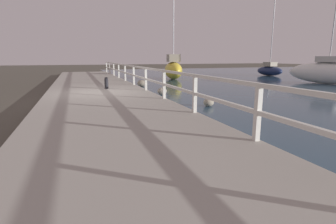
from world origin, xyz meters
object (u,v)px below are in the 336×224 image
sailboat_navy (270,70)px  sailboat_white (328,72)px  mooring_bollard (106,83)px  sailboat_yellow (173,69)px

sailboat_navy → sailboat_white: size_ratio=1.04×
mooring_bollard → sailboat_yellow: bearing=51.6°
sailboat_yellow → sailboat_white: sailboat_yellow is taller
mooring_bollard → sailboat_navy: size_ratio=0.07×
sailboat_navy → sailboat_white: (-2.00, -8.40, 0.24)m
sailboat_navy → sailboat_yellow: bearing=177.0°
mooring_bollard → sailboat_yellow: size_ratio=0.07×
sailboat_navy → sailboat_yellow: sailboat_yellow is taller
sailboat_yellow → sailboat_white: 11.74m
sailboat_navy → sailboat_white: 8.64m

